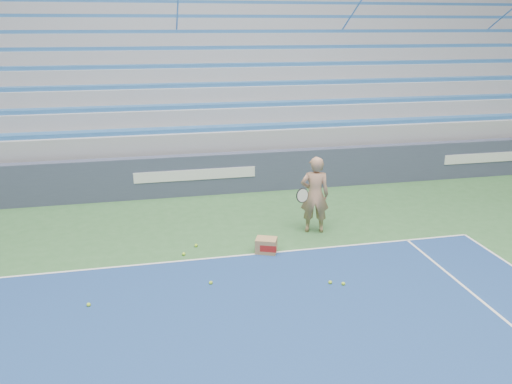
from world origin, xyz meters
TOP-DOWN VIEW (x-y plane):
  - sponsor_barrier at (0.00, 15.88)m, footprint 30.00×0.32m
  - bleachers at (0.00, 21.60)m, footprint 31.00×9.15m
  - tennis_player at (2.32, 12.79)m, footprint 0.96×0.89m
  - ball_box at (1.04, 11.93)m, footprint 0.50×0.45m
  - tennis_ball_0 at (-2.25, 10.55)m, footprint 0.07×0.07m
  - tennis_ball_1 at (-0.59, 12.14)m, footprint 0.07×0.07m
  - tennis_ball_2 at (-0.31, 12.50)m, footprint 0.07×0.07m
  - tennis_ball_3 at (-0.21, 10.87)m, footprint 0.07×0.07m
  - tennis_ball_4 at (2.07, 10.35)m, footprint 0.07×0.07m
  - tennis_ball_5 at (1.86, 10.44)m, footprint 0.07×0.07m

SIDE VIEW (x-z plane):
  - tennis_ball_0 at x=-2.25m, z-range 0.00..0.07m
  - tennis_ball_1 at x=-0.59m, z-range 0.00..0.07m
  - tennis_ball_2 at x=-0.31m, z-range 0.00..0.07m
  - tennis_ball_3 at x=-0.21m, z-range 0.00..0.07m
  - tennis_ball_4 at x=2.07m, z-range 0.00..0.07m
  - tennis_ball_5 at x=1.86m, z-range 0.00..0.07m
  - ball_box at x=1.04m, z-range 0.00..0.31m
  - sponsor_barrier at x=0.00m, z-range 0.00..1.10m
  - tennis_player at x=2.32m, z-range 0.00..1.71m
  - bleachers at x=0.00m, z-range -1.29..6.01m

